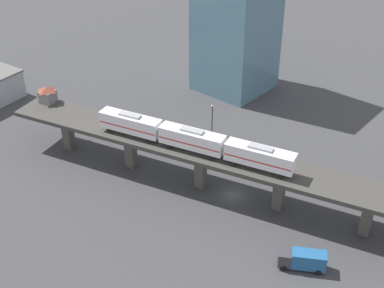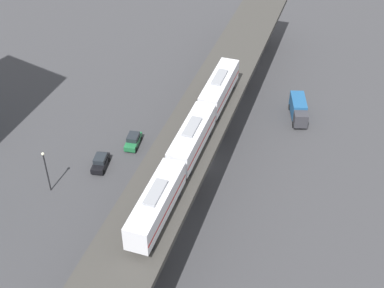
% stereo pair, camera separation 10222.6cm
% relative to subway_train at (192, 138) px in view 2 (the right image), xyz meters
% --- Properties ---
extents(ground_plane, '(400.00, 400.00, 0.00)m').
position_rel_subway_train_xyz_m(ground_plane, '(3.26, -6.98, -10.80)').
color(ground_plane, '#38383A').
extents(elevated_viaduct, '(31.20, 91.17, 8.26)m').
position_rel_subway_train_xyz_m(elevated_viaduct, '(3.30, -7.17, -3.72)').
color(elevated_viaduct, '#393733').
rests_on(elevated_viaduct, ground).
extents(subway_train, '(12.04, 36.71, 4.45)m').
position_rel_subway_train_xyz_m(subway_train, '(0.00, 0.00, 0.00)').
color(subway_train, silver).
rests_on(subway_train, elevated_viaduct).
extents(street_car_green, '(3.31, 4.75, 1.89)m').
position_rel_subway_train_xyz_m(street_car_green, '(14.31, -5.03, -9.86)').
color(street_car_green, '#1E6638').
rests_on(street_car_green, ground).
extents(street_car_black, '(3.46, 4.75, 1.89)m').
position_rel_subway_train_xyz_m(street_car_black, '(15.21, 1.80, -9.86)').
color(street_car_black, black).
rests_on(street_car_black, ground).
extents(delivery_truck, '(5.64, 7.33, 3.20)m').
position_rel_subway_train_xyz_m(delivery_truck, '(-4.45, -26.01, -9.04)').
color(delivery_truck, '#333338').
rests_on(delivery_truck, ground).
extents(street_lamp, '(0.44, 0.44, 6.94)m').
position_rel_subway_train_xyz_m(street_lamp, '(17.91, 9.62, -6.69)').
color(street_lamp, black).
rests_on(street_lamp, ground).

